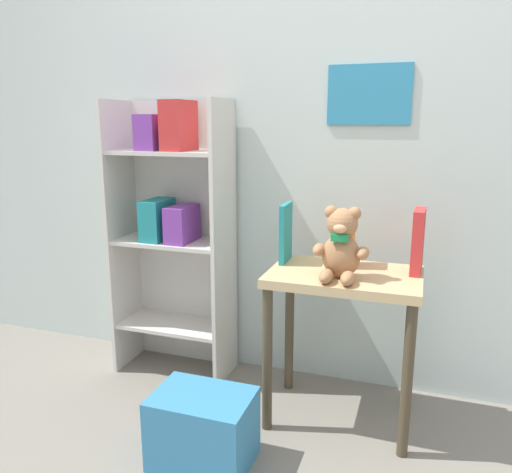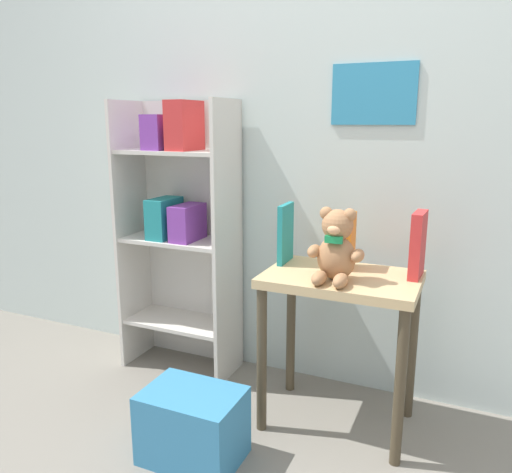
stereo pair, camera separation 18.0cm
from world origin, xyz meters
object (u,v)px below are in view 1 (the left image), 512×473
display_table (343,301)px  teddy_bear (341,246)px  book_standing_red (418,241)px  bookshelf_side (175,221)px  book_standing_teal (286,233)px  storage_bin (203,429)px  book_standing_orange (350,239)px

display_table → teddy_bear: teddy_bear is taller
book_standing_red → teddy_bear: bearing=-145.6°
bookshelf_side → book_standing_red: 1.11m
book_standing_teal → teddy_bear: bearing=-33.6°
book_standing_teal → book_standing_red: 0.52m
teddy_bear → storage_bin: (-0.41, -0.36, -0.62)m
book_standing_red → storage_bin: book_standing_red is taller
book_standing_teal → storage_bin: book_standing_teal is taller
teddy_bear → book_standing_teal: bearing=148.2°
book_standing_orange → teddy_bear: bearing=-94.5°
teddy_bear → book_standing_orange: (0.01, 0.18, -0.01)m
display_table → storage_bin: display_table is taller
bookshelf_side → teddy_bear: size_ratio=4.79×
bookshelf_side → teddy_bear: bookshelf_side is taller
teddy_bear → book_standing_teal: (-0.26, 0.16, -0.00)m
bookshelf_side → display_table: (0.84, -0.20, -0.23)m
bookshelf_side → storage_bin: bearing=-56.3°
book_standing_orange → book_standing_red: bearing=-5.2°
bookshelf_side → book_standing_orange: (0.84, -0.10, -0.00)m
book_standing_red → book_standing_teal: bearing=-176.6°
book_standing_red → storage_bin: bearing=-140.0°
book_standing_orange → book_standing_red: 0.26m
teddy_bear → book_standing_red: (0.27, 0.17, 0.00)m
book_standing_teal → book_standing_red: bearing=-0.8°
book_standing_orange → storage_bin: size_ratio=0.64×
bookshelf_side → book_standing_orange: size_ratio=5.83×
teddy_bear → display_table: bearing=85.7°
display_table → teddy_bear: bearing=-94.3°
display_table → teddy_bear: (-0.01, -0.08, 0.24)m
book_standing_red → storage_bin: (-0.68, -0.52, -0.62)m
book_standing_teal → book_standing_red: size_ratio=0.99×
display_table → teddy_bear: size_ratio=2.32×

